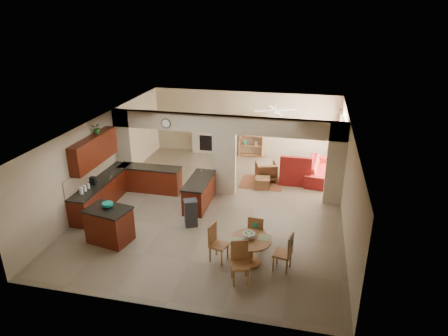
% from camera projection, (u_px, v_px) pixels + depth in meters
% --- Properties ---
extents(floor, '(10.00, 10.00, 0.00)m').
position_uv_depth(floor, '(218.00, 205.00, 13.29)').
color(floor, '#7B6C55').
rests_on(floor, ground).
extents(ceiling, '(10.00, 10.00, 0.00)m').
position_uv_depth(ceiling, '(217.00, 124.00, 12.23)').
color(ceiling, white).
rests_on(ceiling, wall_back).
extents(wall_back, '(8.00, 0.00, 8.00)m').
position_uv_depth(wall_back, '(244.00, 124.00, 17.27)').
color(wall_back, '#C3B38F').
rests_on(wall_back, floor).
extents(wall_front, '(8.00, 0.00, 8.00)m').
position_uv_depth(wall_front, '(161.00, 254.00, 8.24)').
color(wall_front, '#C3B38F').
rests_on(wall_front, floor).
extents(wall_left, '(0.00, 10.00, 10.00)m').
position_uv_depth(wall_left, '(103.00, 156.00, 13.57)').
color(wall_left, '#C3B38F').
rests_on(wall_left, floor).
extents(wall_right, '(0.00, 10.00, 10.00)m').
position_uv_depth(wall_right, '(347.00, 177.00, 11.95)').
color(wall_right, '#C3B38F').
rests_on(wall_right, floor).
extents(partition_left_pier, '(0.60, 0.25, 2.80)m').
position_uv_depth(partition_left_pier, '(125.00, 147.00, 14.41)').
color(partition_left_pier, '#C3B38F').
rests_on(partition_left_pier, floor).
extents(partition_center_pier, '(0.80, 0.25, 2.20)m').
position_uv_depth(partition_center_pier, '(224.00, 163.00, 13.77)').
color(partition_center_pier, '#C3B38F').
rests_on(partition_center_pier, floor).
extents(partition_right_pier, '(0.60, 0.25, 2.80)m').
position_uv_depth(partition_right_pier, '(336.00, 164.00, 12.91)').
color(partition_right_pier, '#C3B38F').
rests_on(partition_right_pier, floor).
extents(partition_header, '(8.00, 0.25, 0.60)m').
position_uv_depth(partition_header, '(224.00, 124.00, 13.24)').
color(partition_header, '#C3B38F').
rests_on(partition_header, partition_center_pier).
extents(kitchen_counter, '(2.52, 3.29, 1.48)m').
position_uv_depth(kitchen_counter, '(123.00, 186.00, 13.55)').
color(kitchen_counter, '#3F1307').
rests_on(kitchen_counter, floor).
extents(upper_cabinets, '(0.35, 2.40, 0.90)m').
position_uv_depth(upper_cabinets, '(94.00, 150.00, 12.61)').
color(upper_cabinets, '#3F1307').
rests_on(upper_cabinets, wall_left).
extents(peninsula, '(0.70, 1.85, 0.91)m').
position_uv_depth(peninsula, '(199.00, 192.00, 13.13)').
color(peninsula, '#3F1307').
rests_on(peninsula, floor).
extents(wall_clock, '(0.34, 0.03, 0.34)m').
position_uv_depth(wall_clock, '(166.00, 123.00, 13.53)').
color(wall_clock, '#4B3619').
rests_on(wall_clock, partition_header).
extents(rug, '(1.60, 1.30, 0.01)m').
position_uv_depth(rug, '(262.00, 183.00, 14.94)').
color(rug, brown).
rests_on(rug, floor).
extents(fireplace, '(1.60, 0.35, 1.20)m').
position_uv_depth(fireplace, '(208.00, 140.00, 17.74)').
color(fireplace, beige).
rests_on(fireplace, floor).
extents(shelving_unit, '(1.00, 0.32, 1.80)m').
position_uv_depth(shelving_unit, '(251.00, 137.00, 17.23)').
color(shelving_unit, '#9D6236').
rests_on(shelving_unit, floor).
extents(window_a, '(0.02, 0.90, 1.90)m').
position_uv_depth(window_a, '(342.00, 157.00, 14.10)').
color(window_a, white).
rests_on(window_a, wall_right).
extents(window_b, '(0.02, 0.90, 1.90)m').
position_uv_depth(window_b, '(340.00, 142.00, 15.64)').
color(window_b, white).
rests_on(window_b, wall_right).
extents(glazed_door, '(0.02, 0.70, 2.10)m').
position_uv_depth(glazed_door, '(340.00, 153.00, 14.93)').
color(glazed_door, white).
rests_on(glazed_door, wall_right).
extents(drape_a_left, '(0.10, 0.28, 2.30)m').
position_uv_depth(drape_a_left, '(341.00, 163.00, 13.57)').
color(drape_a_left, '#441C1B').
rests_on(drape_a_left, wall_right).
extents(drape_a_right, '(0.10, 0.28, 2.30)m').
position_uv_depth(drape_a_right, '(340.00, 151.00, 14.65)').
color(drape_a_right, '#441C1B').
rests_on(drape_a_right, wall_right).
extents(drape_b_left, '(0.10, 0.28, 2.30)m').
position_uv_depth(drape_b_left, '(339.00, 147.00, 15.11)').
color(drape_b_left, '#441C1B').
rests_on(drape_b_left, wall_right).
extents(drape_b_right, '(0.10, 0.28, 2.30)m').
position_uv_depth(drape_b_right, '(338.00, 137.00, 16.19)').
color(drape_b_right, '#441C1B').
rests_on(drape_b_right, wall_right).
extents(ceiling_fan, '(1.00, 1.00, 0.10)m').
position_uv_depth(ceiling_fan, '(276.00, 111.00, 14.72)').
color(ceiling_fan, white).
rests_on(ceiling_fan, ceiling).
extents(kitchen_island, '(1.31, 1.05, 1.01)m').
position_uv_depth(kitchen_island, '(110.00, 225.00, 11.09)').
color(kitchen_island, '#3F1307').
rests_on(kitchen_island, floor).
extents(teal_bowl, '(0.30, 0.30, 0.14)m').
position_uv_depth(teal_bowl, '(108.00, 205.00, 10.94)').
color(teal_bowl, '#13846B').
rests_on(teal_bowl, kitchen_island).
extents(trash_can, '(0.46, 0.44, 0.78)m').
position_uv_depth(trash_can, '(191.00, 214.00, 11.91)').
color(trash_can, '#2A2A2C').
rests_on(trash_can, floor).
extents(dining_table, '(1.06, 1.06, 0.73)m').
position_uv_depth(dining_table, '(250.00, 247.00, 10.11)').
color(dining_table, '#9D6236').
rests_on(dining_table, floor).
extents(fruit_bowl, '(0.32, 0.32, 0.17)m').
position_uv_depth(fruit_bowl, '(249.00, 235.00, 10.02)').
color(fruit_bowl, '#61AC24').
rests_on(fruit_bowl, dining_table).
extents(sofa, '(2.46, 1.13, 0.70)m').
position_uv_depth(sofa, '(320.00, 169.00, 15.23)').
color(sofa, maroon).
rests_on(sofa, floor).
extents(chaise, '(1.15, 0.95, 0.45)m').
position_uv_depth(chaise, '(295.00, 176.00, 14.95)').
color(chaise, maroon).
rests_on(chaise, floor).
extents(armchair, '(0.95, 0.96, 0.70)m').
position_uv_depth(armchair, '(266.00, 171.00, 15.08)').
color(armchair, maroon).
rests_on(armchair, floor).
extents(ottoman, '(0.57, 0.57, 0.38)m').
position_uv_depth(ottoman, '(262.00, 183.00, 14.48)').
color(ottoman, maroon).
rests_on(ottoman, floor).
extents(plant, '(0.34, 0.30, 0.36)m').
position_uv_depth(plant, '(97.00, 128.00, 12.66)').
color(plant, '#154412').
rests_on(plant, upper_cabinets).
extents(chair_north, '(0.44, 0.44, 1.02)m').
position_uv_depth(chair_north, '(256.00, 231.00, 10.68)').
color(chair_north, '#9D6236').
rests_on(chair_north, floor).
extents(chair_east, '(0.49, 0.49, 1.02)m').
position_uv_depth(chair_east, '(286.00, 251.00, 9.83)').
color(chair_east, '#9D6236').
rests_on(chair_east, floor).
extents(chair_south, '(0.53, 0.53, 1.02)m').
position_uv_depth(chair_south, '(240.00, 260.00, 9.49)').
color(chair_south, '#9D6236').
rests_on(chair_south, floor).
extents(chair_west, '(0.51, 0.51, 1.02)m').
position_uv_depth(chair_west, '(216.00, 241.00, 10.25)').
color(chair_west, '#9D6236').
rests_on(chair_west, floor).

